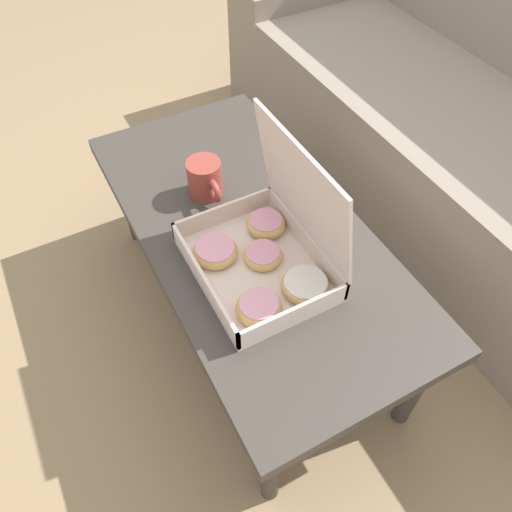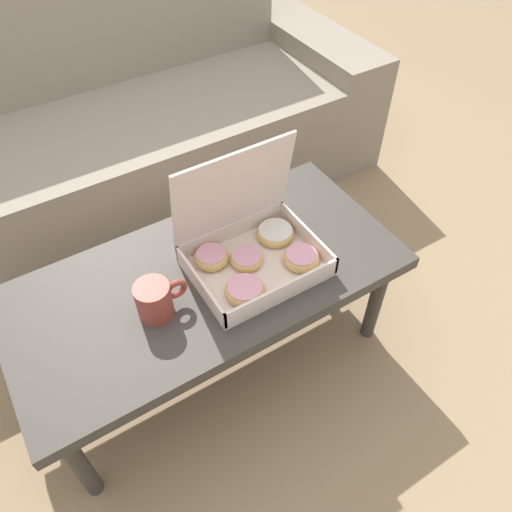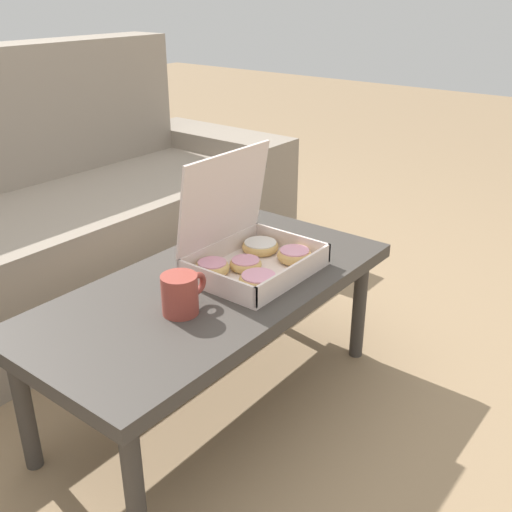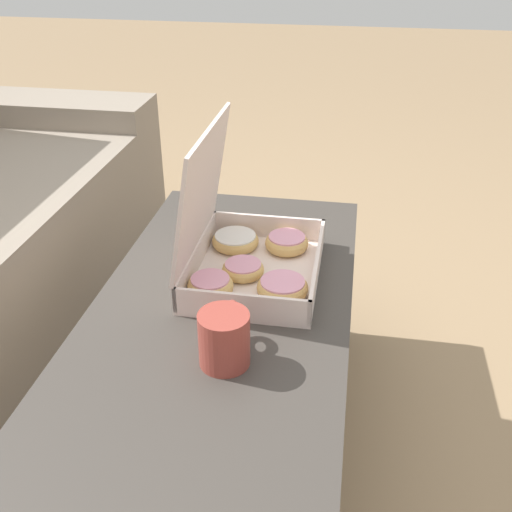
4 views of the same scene
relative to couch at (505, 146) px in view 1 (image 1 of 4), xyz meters
name	(u,v)px [view 1 (image 1 of 4)]	position (x,y,z in m)	size (l,w,h in m)	color
ground_plane	(290,296)	(0.00, -0.79, -0.31)	(12.00, 12.00, 0.00)	#937756
couch	(505,146)	(0.00, 0.00, 0.00)	(2.27, 0.77, 0.94)	gray
coffee_table	(250,238)	(0.00, -0.93, 0.05)	(1.08, 0.52, 0.40)	#3D3833
pastry_box	(266,253)	(0.13, -0.96, 0.14)	(0.35, 0.28, 0.33)	silver
coffee_mug	(205,179)	(-0.16, -0.97, 0.14)	(0.14, 0.09, 0.10)	#993D33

